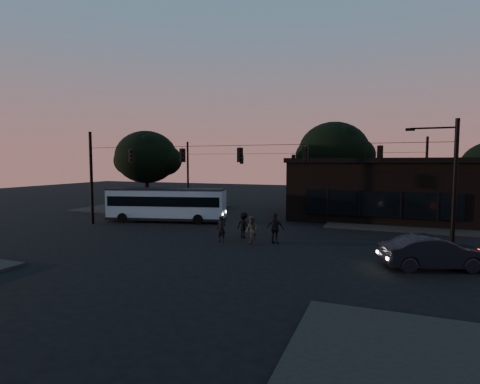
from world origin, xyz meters
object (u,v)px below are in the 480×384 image
(pedestrian_b, at_px, (252,230))
(pedestrian_c, at_px, (275,228))
(building, at_px, (381,188))
(pedestrian_d, at_px, (244,225))
(pedestrian_a, at_px, (221,229))
(car, at_px, (434,253))
(bus, at_px, (167,203))

(pedestrian_b, bearing_deg, pedestrian_c, 72.78)
(building, relative_size, pedestrian_d, 8.93)
(pedestrian_a, height_order, pedestrian_b, pedestrian_b)
(pedestrian_a, xyz_separation_m, pedestrian_c, (3.35, 0.73, 0.13))
(building, bearing_deg, pedestrian_a, -122.63)
(pedestrian_b, xyz_separation_m, pedestrian_c, (1.30, 0.75, 0.08))
(car, bearing_deg, pedestrian_b, 59.47)
(bus, distance_m, pedestrian_a, 9.65)
(bus, bearing_deg, car, -35.50)
(building, height_order, pedestrian_c, building)
(pedestrian_d, bearing_deg, building, -103.33)
(building, bearing_deg, car, -81.02)
(bus, xyz_separation_m, car, (19.56, -7.67, -0.80))
(pedestrian_c, xyz_separation_m, pedestrian_d, (-2.46, 0.95, -0.09))
(pedestrian_a, bearing_deg, pedestrian_c, 11.17)
(pedestrian_b, distance_m, pedestrian_c, 1.50)
(car, height_order, pedestrian_b, pedestrian_b)
(pedestrian_a, distance_m, pedestrian_d, 1.89)
(car, xyz_separation_m, pedestrian_d, (-11.00, 3.56, 0.07))
(pedestrian_a, xyz_separation_m, pedestrian_b, (2.05, -0.03, 0.04))
(pedestrian_a, distance_m, pedestrian_b, 2.05)
(pedestrian_b, bearing_deg, pedestrian_a, -138.00)
(building, distance_m, pedestrian_b, 16.34)
(bus, relative_size, pedestrian_c, 5.38)
(car, height_order, pedestrian_c, pedestrian_c)
(car, bearing_deg, bus, 48.77)
(car, distance_m, pedestrian_a, 12.03)
(building, distance_m, pedestrian_a, 17.33)
(bus, relative_size, pedestrian_b, 5.90)
(car, relative_size, pedestrian_c, 2.50)
(pedestrian_a, bearing_deg, bus, 141.94)
(pedestrian_a, xyz_separation_m, pedestrian_d, (0.88, 1.67, 0.03))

